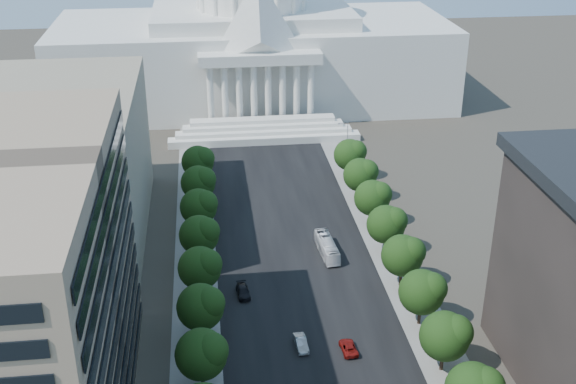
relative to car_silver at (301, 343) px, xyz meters
name	(u,v)px	position (x,y,z in m)	size (l,w,h in m)	color
road_asphalt	(290,243)	(2.42, 34.08, -0.81)	(30.00, 260.00, 0.01)	black
sidewalk_left	(195,248)	(-16.58, 34.08, -0.81)	(8.00, 260.00, 0.02)	gray
sidewalk_right	(382,237)	(21.42, 34.08, -0.81)	(8.00, 260.00, 0.02)	gray
capitol	(253,37)	(2.42, 128.97, 19.20)	(120.00, 56.00, 73.00)	white
office_block_left_far	(44,166)	(-45.58, 44.08, 14.19)	(38.00, 52.00, 30.00)	gray
tree_l_d	(203,353)	(-15.24, -8.11, 5.65)	(7.79, 7.60, 9.97)	#33261C
tree_l_e	(202,306)	(-15.24, 3.89, 5.65)	(7.79, 7.60, 9.97)	#33261C
tree_l_f	(202,267)	(-15.24, 15.89, 5.65)	(7.79, 7.60, 9.97)	#33261C
tree_l_g	(201,234)	(-15.24, 27.89, 5.65)	(7.79, 7.60, 9.97)	#33261C
tree_l_h	(200,206)	(-15.24, 39.89, 5.65)	(7.79, 7.60, 9.97)	#33261C
tree_l_i	(200,182)	(-15.24, 51.89, 5.65)	(7.79, 7.60, 9.97)	#33261C
tree_l_j	(199,161)	(-15.24, 63.89, 5.65)	(7.79, 7.60, 9.97)	#33261C
tree_r_d	(447,335)	(20.76, -8.11, 5.65)	(7.79, 7.60, 9.97)	#33261C
tree_r_e	(424,291)	(20.76, 3.89, 5.65)	(7.79, 7.60, 9.97)	#33261C
tree_r_f	(404,254)	(20.76, 15.89, 5.65)	(7.79, 7.60, 9.97)	#33261C
tree_r_g	(388,223)	(20.76, 27.89, 5.65)	(7.79, 7.60, 9.97)	#33261C
tree_r_h	(374,197)	(20.76, 39.89, 5.65)	(7.79, 7.60, 9.97)	#33261C
tree_r_i	(362,174)	(20.76, 51.89, 5.65)	(7.79, 7.60, 9.97)	#33261C
tree_r_j	(351,154)	(20.76, 63.89, 5.65)	(7.79, 7.60, 9.97)	#33261C
streetlight_c	(433,293)	(22.32, 4.08, 5.02)	(2.61, 0.44, 9.00)	gray
streetlight_d	(394,223)	(22.32, 29.08, 5.02)	(2.61, 0.44, 9.00)	gray
streetlight_e	(366,172)	(22.32, 54.08, 5.02)	(2.61, 0.44, 9.00)	gray
streetlight_f	(345,134)	(22.32, 79.08, 5.02)	(2.61, 0.44, 9.00)	gray
car_silver	(301,343)	(0.00, 0.00, 0.00)	(1.71, 4.89, 1.61)	#B1B3B9
car_red	(348,348)	(7.27, -1.87, -0.12)	(2.29, 4.96, 1.38)	maroon
car_dark_b	(243,292)	(-8.19, 16.07, -0.05)	(2.13, 5.23, 1.52)	black
city_bus	(327,247)	(9.04, 28.71, 0.76)	(2.64, 11.27, 3.14)	white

